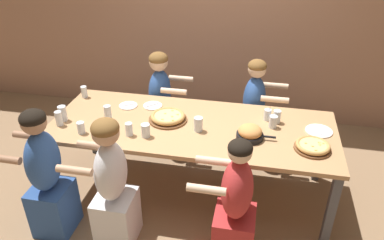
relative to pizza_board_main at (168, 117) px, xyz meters
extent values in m
plane|color=#896B4C|center=(0.24, -0.04, -0.82)|extent=(18.00, 18.00, 0.00)
cube|color=tan|center=(0.24, -0.04, -0.05)|extent=(2.62, 1.03, 0.04)
cube|color=#4C4C51|center=(-1.01, -0.49, -0.45)|extent=(0.07, 0.07, 0.75)
cube|color=#4C4C51|center=(1.49, -0.49, -0.45)|extent=(0.07, 0.07, 0.75)
cube|color=#4C4C51|center=(-1.01, 0.42, -0.45)|extent=(0.07, 0.07, 0.75)
cube|color=#4C4C51|center=(1.49, 0.42, -0.45)|extent=(0.07, 0.07, 0.75)
cylinder|color=brown|center=(0.00, 0.00, -0.02)|extent=(0.36, 0.36, 0.02)
torus|color=tan|center=(0.00, 0.00, 0.01)|extent=(0.32, 0.32, 0.04)
cylinder|color=#E5C675|center=(0.00, 0.00, 0.00)|extent=(0.27, 0.27, 0.04)
cylinder|color=#E5C166|center=(0.02, 0.10, 0.02)|extent=(0.02, 0.02, 0.01)
cylinder|color=#E5C166|center=(0.09, 0.03, 0.02)|extent=(0.02, 0.02, 0.01)
cylinder|color=#E5C166|center=(0.07, -0.08, 0.02)|extent=(0.02, 0.02, 0.01)
cylinder|color=#E5C166|center=(-0.03, 0.03, 0.02)|extent=(0.02, 0.02, 0.01)
cylinder|color=#E5C166|center=(0.05, -0.02, 0.02)|extent=(0.02, 0.02, 0.01)
cylinder|color=#E5C166|center=(-0.03, -0.09, 0.02)|extent=(0.02, 0.02, 0.01)
cylinder|color=brown|center=(1.30, -0.23, -0.02)|extent=(0.30, 0.30, 0.02)
torus|color=tan|center=(1.30, -0.23, 0.01)|extent=(0.28, 0.28, 0.03)
cylinder|color=#E5C675|center=(1.30, -0.23, 0.00)|extent=(0.24, 0.24, 0.03)
cylinder|color=#E5C166|center=(1.31, -0.31, 0.02)|extent=(0.02, 0.02, 0.01)
cylinder|color=#E5C166|center=(1.35, -0.22, 0.02)|extent=(0.02, 0.02, 0.01)
cylinder|color=#E5C166|center=(1.29, -0.26, 0.02)|extent=(0.02, 0.02, 0.01)
cylinder|color=#E5C166|center=(1.38, -0.20, 0.02)|extent=(0.02, 0.02, 0.01)
cylinder|color=#E5C166|center=(1.35, -0.19, 0.02)|extent=(0.02, 0.02, 0.01)
cylinder|color=#E5C166|center=(1.24, -0.22, 0.02)|extent=(0.02, 0.02, 0.01)
cylinder|color=black|center=(0.78, -0.16, -0.01)|extent=(0.23, 0.23, 0.05)
cylinder|color=black|center=(0.95, -0.16, 0.00)|extent=(0.11, 0.02, 0.02)
ellipsoid|color=#D68E4C|center=(0.78, -0.16, 0.04)|extent=(0.21, 0.21, 0.11)
cylinder|color=white|center=(1.38, 0.07, -0.03)|extent=(0.24, 0.24, 0.01)
cube|color=#B7B7BC|center=(1.38, 0.07, -0.02)|extent=(0.04, 0.17, 0.01)
cylinder|color=white|center=(-0.22, 0.24, -0.03)|extent=(0.19, 0.19, 0.01)
cube|color=#B7B7BC|center=(-0.22, 0.24, -0.02)|extent=(0.10, 0.10, 0.01)
cylinder|color=white|center=(-0.46, 0.19, -0.03)|extent=(0.18, 0.18, 0.01)
cube|color=#B7B7BC|center=(-0.46, 0.19, -0.02)|extent=(0.12, 0.08, 0.01)
cylinder|color=silver|center=(0.92, 0.20, 0.02)|extent=(0.07, 0.07, 0.11)
cylinder|color=#1EA8DB|center=(0.92, 0.20, 0.01)|extent=(0.06, 0.06, 0.08)
cylinder|color=black|center=(0.93, 0.20, 0.03)|extent=(0.00, 0.02, 0.13)
cylinder|color=silver|center=(-0.98, 0.30, 0.03)|extent=(0.06, 0.06, 0.12)
cylinder|color=silver|center=(-0.98, 0.30, 0.00)|extent=(0.05, 0.05, 0.07)
cylinder|color=silver|center=(-0.56, -0.09, 0.04)|extent=(0.07, 0.07, 0.14)
cylinder|color=black|center=(-0.56, -0.09, 0.02)|extent=(0.06, 0.06, 0.10)
cylinder|color=silver|center=(-0.27, -0.32, 0.03)|extent=(0.06, 0.06, 0.12)
cylinder|color=black|center=(-0.27, -0.32, 0.00)|extent=(0.06, 0.06, 0.07)
cylinder|color=silver|center=(0.31, -0.13, 0.03)|extent=(0.08, 0.08, 0.13)
cylinder|color=silver|center=(0.97, 0.07, 0.02)|extent=(0.07, 0.07, 0.11)
cylinder|color=black|center=(0.97, 0.07, 0.00)|extent=(0.07, 0.07, 0.07)
cylinder|color=silver|center=(1.00, 0.16, 0.03)|extent=(0.07, 0.07, 0.12)
cylinder|color=black|center=(1.00, 0.16, 0.01)|extent=(0.06, 0.06, 0.10)
cylinder|color=silver|center=(-0.96, -0.20, 0.04)|extent=(0.08, 0.08, 0.15)
cylinder|color=black|center=(-0.96, -0.20, 0.01)|extent=(0.07, 0.07, 0.08)
cylinder|color=silver|center=(-0.12, -0.31, 0.03)|extent=(0.08, 0.08, 0.12)
cylinder|color=silver|center=(-0.12, -0.31, 0.01)|extent=(0.07, 0.07, 0.09)
cylinder|color=silver|center=(-0.95, -0.28, 0.04)|extent=(0.06, 0.06, 0.14)
cylinder|color=silver|center=(-0.69, -0.37, 0.02)|extent=(0.07, 0.07, 0.11)
cylinder|color=silver|center=(-0.69, -0.37, -0.01)|extent=(0.06, 0.06, 0.05)
cube|color=silver|center=(-0.27, -0.77, -0.59)|extent=(0.32, 0.34, 0.47)
ellipsoid|color=silver|center=(-0.27, -0.77, -0.09)|extent=(0.24, 0.36, 0.52)
sphere|color=tan|center=(-0.27, -0.77, 0.27)|extent=(0.21, 0.21, 0.21)
ellipsoid|color=brown|center=(-0.27, -0.77, 0.31)|extent=(0.21, 0.21, 0.15)
cylinder|color=tan|center=(-0.47, -0.94, 0.02)|extent=(0.28, 0.06, 0.06)
cylinder|color=tan|center=(-0.47, -0.60, 0.02)|extent=(0.28, 0.06, 0.06)
cube|color=#B22D2D|center=(0.73, -0.77, -0.59)|extent=(0.32, 0.34, 0.47)
ellipsoid|color=#B22D2D|center=(0.73, -0.77, -0.10)|extent=(0.24, 0.36, 0.50)
sphere|color=beige|center=(0.73, -0.77, 0.23)|extent=(0.18, 0.18, 0.18)
ellipsoid|color=black|center=(0.73, -0.77, 0.27)|extent=(0.18, 0.18, 0.12)
cylinder|color=beige|center=(0.52, -0.94, 0.00)|extent=(0.28, 0.06, 0.06)
cylinder|color=beige|center=(0.52, -0.60, 0.00)|extent=(0.28, 0.06, 0.06)
cube|color=#2D5193|center=(0.77, 0.70, -0.59)|extent=(0.32, 0.34, 0.47)
ellipsoid|color=#2D5193|center=(0.77, 0.70, -0.09)|extent=(0.24, 0.36, 0.53)
sphere|color=beige|center=(0.77, 0.70, 0.27)|extent=(0.19, 0.19, 0.19)
ellipsoid|color=brown|center=(0.77, 0.70, 0.30)|extent=(0.19, 0.19, 0.13)
cylinder|color=beige|center=(0.98, 0.87, 0.02)|extent=(0.28, 0.06, 0.06)
cylinder|color=beige|center=(0.98, 0.53, 0.02)|extent=(0.28, 0.06, 0.06)
cube|color=#2D5193|center=(-0.28, 0.70, -0.59)|extent=(0.32, 0.34, 0.47)
ellipsoid|color=#2D5193|center=(-0.28, 0.70, -0.09)|extent=(0.24, 0.36, 0.52)
sphere|color=beige|center=(-0.28, 0.70, 0.26)|extent=(0.21, 0.21, 0.21)
ellipsoid|color=brown|center=(-0.28, 0.70, 0.30)|extent=(0.21, 0.21, 0.14)
cylinder|color=beige|center=(-0.07, 0.87, 0.01)|extent=(0.28, 0.06, 0.06)
cylinder|color=beige|center=(-0.07, 0.53, 0.01)|extent=(0.28, 0.06, 0.06)
cube|color=#2D5193|center=(-0.85, -0.77, -0.59)|extent=(0.32, 0.34, 0.47)
ellipsoid|color=#2D5193|center=(-0.85, -0.77, -0.08)|extent=(0.24, 0.36, 0.55)
sphere|color=#9E7051|center=(-0.85, -0.77, 0.29)|extent=(0.20, 0.20, 0.20)
ellipsoid|color=black|center=(-0.85, -0.77, 0.32)|extent=(0.20, 0.20, 0.14)
cylinder|color=#9E7051|center=(-1.06, -0.94, 0.03)|extent=(0.28, 0.06, 0.06)
cylinder|color=#9E7051|center=(-1.06, -0.60, 0.03)|extent=(0.28, 0.06, 0.06)
camera|label=1|loc=(0.83, -2.94, 1.73)|focal=35.00mm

